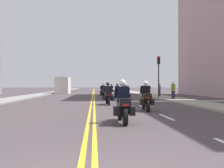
# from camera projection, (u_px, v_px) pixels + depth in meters

# --- Properties ---
(ground_plane) EXTENTS (264.00, 264.00, 0.00)m
(ground_plane) POSITION_uv_depth(u_px,v_px,m) (94.00, 93.00, 51.61)
(ground_plane) COLOR #463D40
(sidewalk_left) EXTENTS (2.62, 144.00, 0.12)m
(sidewalk_left) POSITION_uv_depth(u_px,v_px,m) (52.00, 92.00, 51.08)
(sidewalk_left) COLOR gray
(sidewalk_left) RESTS_ON ground
(sidewalk_right) EXTENTS (2.62, 144.00, 0.12)m
(sidewalk_right) POSITION_uv_depth(u_px,v_px,m) (134.00, 92.00, 52.14)
(sidewalk_right) COLOR gray
(sidewalk_right) RESTS_ON ground
(centreline_yellow_inner) EXTENTS (0.12, 132.00, 0.01)m
(centreline_yellow_inner) POSITION_uv_depth(u_px,v_px,m) (93.00, 93.00, 51.60)
(centreline_yellow_inner) COLOR yellow
(centreline_yellow_inner) RESTS_ON ground
(centreline_yellow_outer) EXTENTS (0.12, 132.00, 0.01)m
(centreline_yellow_outer) POSITION_uv_depth(u_px,v_px,m) (94.00, 93.00, 51.62)
(centreline_yellow_outer) COLOR yellow
(centreline_yellow_outer) RESTS_ON ground
(lane_dashes_white) EXTENTS (0.14, 56.40, 0.01)m
(lane_dashes_white) POSITION_uv_depth(u_px,v_px,m) (120.00, 97.00, 32.88)
(lane_dashes_white) COLOR silver
(lane_dashes_white) RESTS_ON ground
(motorcycle_0) EXTENTS (0.77, 2.20, 1.63)m
(motorcycle_0) POSITION_uv_depth(u_px,v_px,m) (123.00, 106.00, 10.00)
(motorcycle_0) COLOR black
(motorcycle_0) RESTS_ON ground
(motorcycle_1) EXTENTS (0.78, 2.21, 1.67)m
(motorcycle_1) POSITION_uv_depth(u_px,v_px,m) (146.00, 99.00, 14.87)
(motorcycle_1) COLOR black
(motorcycle_1) RESTS_ON ground
(motorcycle_2) EXTENTS (0.78, 2.07, 1.64)m
(motorcycle_2) POSITION_uv_depth(u_px,v_px,m) (108.00, 96.00, 19.48)
(motorcycle_2) COLOR black
(motorcycle_2) RESTS_ON ground
(motorcycle_3) EXTENTS (0.77, 2.25, 1.62)m
(motorcycle_3) POSITION_uv_depth(u_px,v_px,m) (126.00, 94.00, 23.94)
(motorcycle_3) COLOR black
(motorcycle_3) RESTS_ON ground
(motorcycle_4) EXTENTS (0.77, 2.25, 1.62)m
(motorcycle_4) POSITION_uv_depth(u_px,v_px,m) (103.00, 92.00, 28.67)
(motorcycle_4) COLOR black
(motorcycle_4) RESTS_ON ground
(motorcycle_5) EXTENTS (0.76, 2.14, 1.63)m
(motorcycle_5) POSITION_uv_depth(u_px,v_px,m) (117.00, 92.00, 33.16)
(motorcycle_5) COLOR black
(motorcycle_5) RESTS_ON ground
(motorcycle_6) EXTENTS (0.78, 2.30, 1.66)m
(motorcycle_6) POSITION_uv_depth(u_px,v_px,m) (102.00, 91.00, 37.87)
(motorcycle_6) COLOR black
(motorcycle_6) RESTS_ON ground
(motorcycle_7) EXTENTS (0.77, 2.32, 1.62)m
(motorcycle_7) POSITION_uv_depth(u_px,v_px,m) (111.00, 90.00, 42.75)
(motorcycle_7) COLOR black
(motorcycle_7) RESTS_ON ground
(traffic_light_near) EXTENTS (0.28, 0.38, 4.52)m
(traffic_light_near) POSITION_uv_depth(u_px,v_px,m) (159.00, 69.00, 28.82)
(traffic_light_near) COLOR black
(traffic_light_near) RESTS_ON ground
(pedestrian_1) EXTENTS (0.40, 0.29, 1.78)m
(pedestrian_1) POSITION_uv_depth(u_px,v_px,m) (173.00, 90.00, 26.86)
(pedestrian_1) COLOR #272637
(pedestrian_1) RESTS_ON ground
(pedestrian_2) EXTENTS (0.25, 0.49, 1.66)m
(pedestrian_2) POSITION_uv_depth(u_px,v_px,m) (160.00, 90.00, 33.30)
(pedestrian_2) COLOR #212D31
(pedestrian_2) RESTS_ON ground
(parked_truck) EXTENTS (2.20, 6.50, 2.80)m
(parked_truck) POSITION_uv_depth(u_px,v_px,m) (63.00, 86.00, 46.66)
(parked_truck) COLOR #BAB1C9
(parked_truck) RESTS_ON ground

